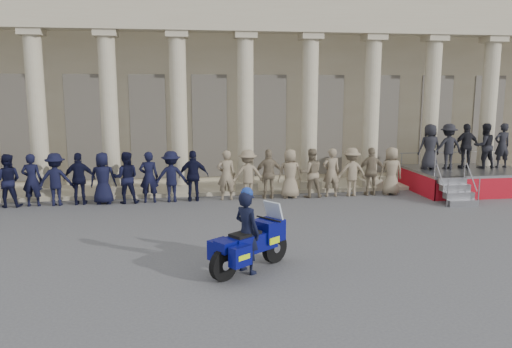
# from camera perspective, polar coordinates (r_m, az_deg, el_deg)

# --- Properties ---
(ground) EXTENTS (90.00, 90.00, 0.00)m
(ground) POSITION_cam_1_polar(r_m,az_deg,el_deg) (12.39, -2.46, -9.82)
(ground) COLOR #454548
(ground) RESTS_ON ground
(building) EXTENTS (40.00, 12.50, 9.00)m
(building) POSITION_cam_1_polar(r_m,az_deg,el_deg) (26.40, -5.97, 10.47)
(building) COLOR tan
(building) RESTS_ON ground
(officer_rank) EXTENTS (20.10, 0.72, 1.90)m
(officer_rank) POSITION_cam_1_polar(r_m,az_deg,el_deg) (18.73, -12.91, -0.37)
(officer_rank) COLOR black
(officer_rank) RESTS_ON ground
(reviewing_stand) EXTENTS (4.49, 4.25, 2.75)m
(reviewing_stand) POSITION_cam_1_polar(r_m,az_deg,el_deg) (21.97, 22.64, 2.07)
(reviewing_stand) COLOR gray
(reviewing_stand) RESTS_ON ground
(motorcycle) EXTENTS (2.00, 1.69, 1.52)m
(motorcycle) POSITION_cam_1_polar(r_m,az_deg,el_deg) (11.50, -0.57, -7.91)
(motorcycle) COLOR black
(motorcycle) RESTS_ON ground
(rider) EXTENTS (0.78, 0.82, 1.99)m
(rider) POSITION_cam_1_polar(r_m,az_deg,el_deg) (11.32, -1.03, -6.50)
(rider) COLOR black
(rider) RESTS_ON ground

